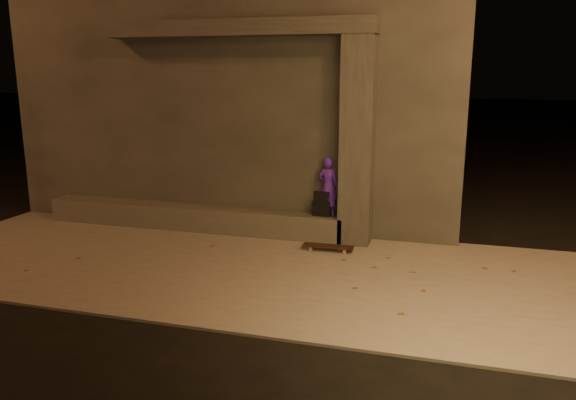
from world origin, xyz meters
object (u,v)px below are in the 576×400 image
(skateboard, at_px, (328,247))
(skateboarder, at_px, (328,187))
(column, at_px, (357,142))
(backpack, at_px, (323,207))

(skateboard, bearing_deg, skateboarder, 101.59)
(skateboarder, height_order, skateboard, skateboarder)
(column, relative_size, skateboarder, 3.35)
(column, xyz_separation_m, skateboard, (-0.35, -0.65, -1.72))
(skateboarder, bearing_deg, skateboard, 116.44)
(skateboarder, xyz_separation_m, skateboard, (0.15, -0.65, -0.91))
(backpack, relative_size, skateboard, 0.53)
(column, height_order, backpack, column)
(column, distance_m, backpack, 1.33)
(backpack, bearing_deg, column, 5.38)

